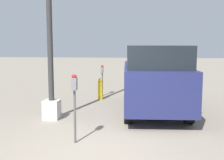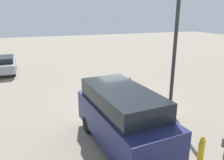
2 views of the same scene
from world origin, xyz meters
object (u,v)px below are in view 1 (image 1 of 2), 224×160
(lamp_post, at_px, (50,37))
(fire_hydrant, at_px, (100,89))
(parking_meter_near, at_px, (74,93))
(parking_meter_far, at_px, (102,73))
(parked_van, at_px, (154,76))

(lamp_post, relative_size, fire_hydrant, 8.30)
(lamp_post, height_order, fire_hydrant, lamp_post)
(parking_meter_near, height_order, parking_meter_far, parking_meter_near)
(lamp_post, height_order, parked_van, lamp_post)
(parking_meter_far, relative_size, lamp_post, 0.18)
(parking_meter_near, bearing_deg, parked_van, -35.32)
(parking_meter_near, distance_m, parked_van, 3.60)
(parking_meter_near, xyz_separation_m, lamp_post, (1.87, 1.14, 1.23))
(lamp_post, distance_m, fire_hydrant, 3.68)
(parked_van, bearing_deg, lamp_post, 109.48)
(lamp_post, distance_m, parked_van, 3.42)
(parking_meter_far, bearing_deg, parked_van, -146.74)
(parking_meter_far, bearing_deg, parking_meter_near, 176.99)
(parking_meter_far, distance_m, lamp_post, 4.14)
(parking_meter_near, height_order, lamp_post, lamp_post)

